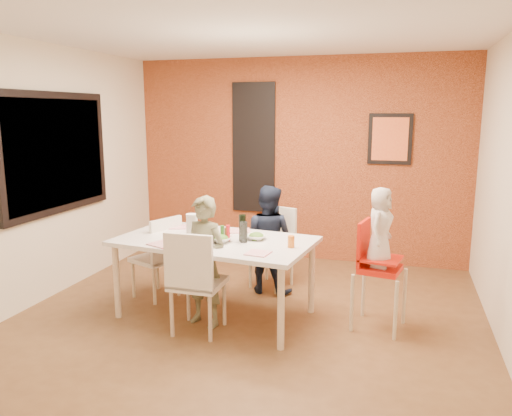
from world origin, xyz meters
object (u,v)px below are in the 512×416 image
(chair_near, at_px, (194,278))
(paper_towel_roll, at_px, (192,227))
(chair_far, at_px, (275,242))
(chair_left, at_px, (160,253))
(child_near, at_px, (205,262))
(toddler, at_px, (380,227))
(child_far, at_px, (268,239))
(high_chair, at_px, (375,264))
(dining_table, at_px, (215,246))
(wine_bottle, at_px, (242,228))

(chair_near, height_order, paper_towel_roll, paper_towel_roll)
(chair_far, bearing_deg, chair_left, -126.68)
(child_near, distance_m, toddler, 1.64)
(child_far, bearing_deg, high_chair, 162.48)
(dining_table, relative_size, child_far, 1.64)
(wine_bottle, distance_m, paper_towel_roll, 0.49)
(toddler, height_order, paper_towel_roll, toddler)
(chair_far, xyz_separation_m, paper_towel_roll, (-0.55, -1.09, 0.39))
(wine_bottle, bearing_deg, chair_far, 86.45)
(chair_near, height_order, high_chair, high_chair)
(high_chair, bearing_deg, child_far, 73.09)
(chair_far, height_order, chair_left, chair_far)
(chair_near, bearing_deg, chair_left, -46.00)
(child_far, distance_m, wine_bottle, 0.84)
(chair_far, height_order, toddler, toddler)
(chair_near, relative_size, chair_left, 1.07)
(chair_far, xyz_separation_m, child_near, (-0.36, -1.25, 0.11))
(child_near, height_order, wine_bottle, child_near)
(high_chair, bearing_deg, toddler, -97.62)
(child_near, bearing_deg, child_far, 87.13)
(chair_near, distance_m, paper_towel_roll, 0.58)
(high_chair, relative_size, wine_bottle, 3.97)
(chair_left, relative_size, wine_bottle, 3.54)
(child_near, height_order, child_far, child_near)
(chair_near, bearing_deg, child_far, -105.23)
(chair_far, xyz_separation_m, wine_bottle, (-0.06, -1.02, 0.40))
(dining_table, bearing_deg, high_chair, 6.31)
(child_far, height_order, toddler, toddler)
(high_chair, bearing_deg, paper_towel_roll, 108.31)
(chair_far, height_order, paper_towel_roll, paper_towel_roll)
(wine_bottle, bearing_deg, child_near, -141.45)
(child_far, xyz_separation_m, paper_towel_roll, (-0.53, -0.86, 0.30))
(child_far, xyz_separation_m, wine_bottle, (-0.04, -0.78, 0.30))
(chair_far, height_order, child_near, child_near)
(child_far, height_order, paper_towel_roll, child_far)
(chair_far, height_order, wine_bottle, wine_bottle)
(child_near, bearing_deg, chair_far, 89.38)
(high_chair, xyz_separation_m, toddler, (0.03, -0.01, 0.35))
(child_far, height_order, wine_bottle, child_far)
(chair_left, height_order, child_near, child_near)
(chair_near, bearing_deg, high_chair, -157.70)
(high_chair, relative_size, paper_towel_roll, 4.08)
(dining_table, distance_m, chair_near, 0.50)
(chair_far, relative_size, paper_towel_roll, 3.67)
(high_chair, bearing_deg, wine_bottle, 107.86)
(paper_towel_roll, bearing_deg, chair_far, 63.33)
(chair_left, bearing_deg, wine_bottle, 97.90)
(chair_left, bearing_deg, child_far, 138.66)
(toddler, bearing_deg, chair_left, 101.85)
(chair_near, xyz_separation_m, toddler, (1.56, 0.63, 0.42))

